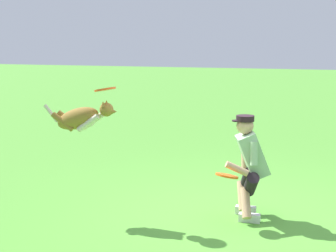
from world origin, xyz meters
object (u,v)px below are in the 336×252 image
object	(u,v)px
dog	(82,118)
frisbee_flying	(105,89)
frisbee_held	(227,176)
person	(249,164)

from	to	relation	value
dog	frisbee_flying	xyz separation A→B (m)	(-0.32, -0.00, 0.36)
dog	frisbee_flying	world-z (taller)	frisbee_flying
frisbee_held	person	bearing A→B (deg)	-124.75
person	frisbee_held	world-z (taller)	person
frisbee_flying	frisbee_held	xyz separation A→B (m)	(-1.48, -0.14, -1.00)
frisbee_flying	frisbee_held	bearing A→B (deg)	-174.65
frisbee_flying	dog	bearing A→B (deg)	0.84
frisbee_flying	frisbee_held	distance (m)	1.79
person	dog	distance (m)	2.14
person	frisbee_flying	world-z (taller)	frisbee_flying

